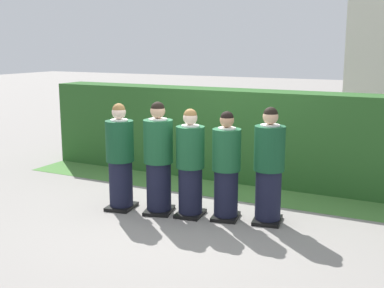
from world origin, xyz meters
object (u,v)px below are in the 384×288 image
(student_front_row_2, at_px, (190,166))
(student_front_row_1, at_px, (158,161))
(student_front_row_0, at_px, (120,159))
(student_front_row_3, at_px, (226,168))
(student_front_row_4, at_px, (269,168))

(student_front_row_2, bearing_deg, student_front_row_1, -170.19)
(student_front_row_0, xyz_separation_m, student_front_row_1, (0.60, 0.10, 0.02))
(student_front_row_2, distance_m, student_front_row_3, 0.52)
(student_front_row_0, relative_size, student_front_row_1, 0.97)
(student_front_row_2, bearing_deg, student_front_row_4, 12.86)
(student_front_row_4, bearing_deg, student_front_row_1, -168.06)
(student_front_row_0, xyz_separation_m, student_front_row_4, (2.15, 0.43, 0.01))
(student_front_row_0, bearing_deg, student_front_row_4, 11.33)
(student_front_row_3, bearing_deg, student_front_row_1, -168.47)
(student_front_row_1, distance_m, student_front_row_3, 1.00)
(student_front_row_4, bearing_deg, student_front_row_0, -168.67)
(student_front_row_4, bearing_deg, student_front_row_3, -167.37)
(student_front_row_2, distance_m, student_front_row_4, 1.11)
(student_front_row_0, height_order, student_front_row_1, student_front_row_1)
(student_front_row_0, bearing_deg, student_front_row_1, 9.74)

